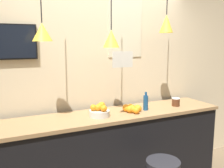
{
  "coord_description": "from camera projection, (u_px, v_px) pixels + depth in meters",
  "views": [
    {
      "loc": [
        -1.22,
        -2.0,
        1.83
      ],
      "look_at": [
        0.0,
        0.56,
        1.36
      ],
      "focal_mm": 40.0,
      "sensor_mm": 36.0,
      "label": 1
    }
  ],
  "objects": [
    {
      "name": "back_wall",
      "position": [
        98.0,
        73.0,
        3.22
      ],
      "size": [
        8.0,
        0.06,
        2.9
      ],
      "color": "beige",
      "rests_on": "ground_plane"
    },
    {
      "name": "service_counter",
      "position": [
        112.0,
        154.0,
        3.01
      ],
      "size": [
        2.8,
        0.6,
        1.01
      ],
      "color": "black",
      "rests_on": "ground_plane"
    },
    {
      "name": "fruit_bowl",
      "position": [
        99.0,
        111.0,
        2.8
      ],
      "size": [
        0.23,
        0.23,
        0.15
      ],
      "color": "beige",
      "rests_on": "service_counter"
    },
    {
      "name": "orange_pile",
      "position": [
        131.0,
        109.0,
        2.99
      ],
      "size": [
        0.22,
        0.27,
        0.09
      ],
      "color": "orange",
      "rests_on": "service_counter"
    },
    {
      "name": "juice_bottle",
      "position": [
        146.0,
        102.0,
        3.06
      ],
      "size": [
        0.06,
        0.06,
        0.23
      ],
      "color": "navy",
      "rests_on": "service_counter"
    },
    {
      "name": "spread_jar",
      "position": [
        176.0,
        102.0,
        3.26
      ],
      "size": [
        0.1,
        0.1,
        0.11
      ],
      "color": "#562D19",
      "rests_on": "service_counter"
    },
    {
      "name": "pendant_lamp_left",
      "position": [
        42.0,
        31.0,
        2.47
      ],
      "size": [
        0.2,
        0.2,
        0.95
      ],
      "color": "black"
    },
    {
      "name": "pendant_lamp_middle",
      "position": [
        111.0,
        38.0,
        2.81
      ],
      "size": [
        0.19,
        0.19,
        1.02
      ],
      "color": "black"
    },
    {
      "name": "pendant_lamp_right",
      "position": [
        166.0,
        23.0,
        3.1
      ],
      "size": [
        0.17,
        0.17,
        0.84
      ],
      "color": "black"
    },
    {
      "name": "mounted_tv",
      "position": [
        7.0,
        42.0,
        2.66
      ],
      "size": [
        0.62,
        0.04,
        0.38
      ],
      "color": "black"
    },
    {
      "name": "hanging_menu_board",
      "position": [
        123.0,
        59.0,
        2.64
      ],
      "size": [
        0.24,
        0.01,
        0.17
      ],
      "color": "silver"
    },
    {
      "name": "wall_poster",
      "position": [
        125.0,
        28.0,
        3.26
      ],
      "size": [
        0.49,
        0.01,
        0.76
      ],
      "color": "beige"
    }
  ]
}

